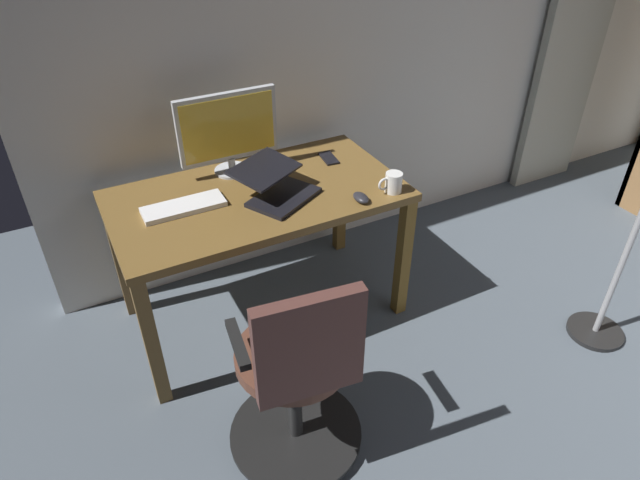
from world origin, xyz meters
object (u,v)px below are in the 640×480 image
at_px(computer_keyboard, 184,207).
at_px(desk, 258,209).
at_px(laptop, 277,187).
at_px(computer_monitor, 228,130).
at_px(computer_mouse, 361,198).
at_px(office_chair, 298,378).
at_px(mug_tea, 393,183).
at_px(cell_phone_face_up, 329,158).

bearing_deg(computer_keyboard, desk, 177.26).
bearing_deg(laptop, computer_keyboard, -41.25).
bearing_deg(laptop, computer_monitor, -102.04).
height_order(laptop, computer_mouse, laptop).
bearing_deg(office_chair, computer_monitor, 88.05).
distance_m(laptop, mug_tea, 0.54).
height_order(laptop, mug_tea, laptop).
bearing_deg(mug_tea, laptop, -22.68).
relative_size(desk, office_chair, 1.43).
bearing_deg(computer_keyboard, office_chair, 98.74).
distance_m(computer_monitor, computer_keyboard, 0.45).
height_order(desk, cell_phone_face_up, cell_phone_face_up).
distance_m(desk, laptop, 0.18).
distance_m(desk, computer_mouse, 0.51).
distance_m(computer_monitor, laptop, 0.39).
height_order(laptop, cell_phone_face_up, laptop).
relative_size(computer_monitor, mug_tea, 3.95).
bearing_deg(cell_phone_face_up, desk, 24.25).
xyz_separation_m(office_chair, computer_monitor, (-0.18, -1.12, 0.52)).
relative_size(office_chair, cell_phone_face_up, 6.67).
distance_m(desk, mug_tea, 0.66).
relative_size(computer_keyboard, laptop, 0.86).
xyz_separation_m(desk, cell_phone_face_up, (-0.46, -0.15, 0.10)).
xyz_separation_m(desk, computer_monitor, (0.03, -0.26, 0.32)).
bearing_deg(computer_mouse, desk, -36.61).
distance_m(desk, office_chair, 0.92).
height_order(computer_keyboard, mug_tea, mug_tea).
distance_m(office_chair, cell_phone_face_up, 1.26).
relative_size(office_chair, laptop, 2.24).
relative_size(laptop, cell_phone_face_up, 2.98).
height_order(desk, laptop, laptop).
height_order(computer_mouse, cell_phone_face_up, computer_mouse).
height_order(computer_monitor, laptop, computer_monitor).
xyz_separation_m(laptop, cell_phone_face_up, (-0.39, -0.22, -0.05)).
bearing_deg(computer_keyboard, cell_phone_face_up, -170.96).
relative_size(desk, computer_monitor, 2.77).
xyz_separation_m(computer_monitor, cell_phone_face_up, (-0.49, 0.11, -0.22)).
xyz_separation_m(computer_keyboard, computer_mouse, (-0.74, 0.31, 0.01)).
height_order(computer_monitor, computer_keyboard, computer_monitor).
bearing_deg(mug_tea, computer_keyboard, -18.40).
xyz_separation_m(desk, office_chair, (0.21, 0.87, -0.20)).
distance_m(computer_monitor, cell_phone_face_up, 0.55).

